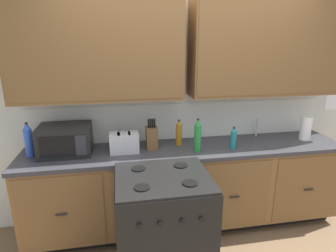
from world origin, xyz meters
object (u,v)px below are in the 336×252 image
Objects in this scene: microwave at (65,140)px; paper_towel_roll at (306,128)px; bottle_teal at (233,138)px; bottle_amber at (179,133)px; toaster at (124,143)px; bottle_green at (198,135)px; knife_block at (152,137)px; bottle_blue at (29,140)px; stove_range at (163,227)px.

microwave is 2.53m from paper_towel_roll.
bottle_teal is 0.56m from bottle_amber.
paper_towel_roll is (1.97, 0.01, 0.03)m from toaster.
bottle_amber is at bearing 176.81° from paper_towel_roll.
knife_block is at bearing 159.37° from bottle_green.
microwave is at bearing 0.70° from bottle_blue.
bottle_amber is (0.29, 0.04, 0.02)m from knife_block.
bottle_blue is at bearing 175.49° from bottle_teal.
toaster is 1.02× the size of bottle_amber.
paper_towel_roll reaches higher than stove_range.
microwave is (-0.83, 0.68, 0.59)m from stove_range.
bottle_green is (-0.38, -0.01, 0.05)m from bottle_teal.
microwave is at bearing 178.96° from paper_towel_roll.
toaster is 1.97m from paper_towel_roll.
paper_towel_roll is at bearing -0.84° from bottle_blue.
paper_towel_roll is at bearing 5.43° from bottle_green.
toaster is 1.08× the size of paper_towel_roll.
knife_block reaches higher than microwave.
paper_towel_roll is at bearing -1.04° from microwave.
bottle_blue is (-0.88, 0.05, 0.07)m from toaster.
bottle_blue is at bearing 176.69° from toaster.
bottle_amber is (-0.52, 0.19, 0.02)m from bottle_teal.
microwave is at bearing -178.32° from bottle_amber.
bottle_green is at bearing -174.57° from paper_towel_roll.
bottle_green is at bearing -8.90° from toaster.
knife_block is 0.82m from bottle_teal.
bottle_green is (0.71, -0.11, 0.07)m from toaster.
stove_range is 0.88m from toaster.
stove_range is at bearing -129.63° from bottle_green.
stove_range is at bearing -159.34° from paper_towel_roll.
knife_block is at bearing -0.20° from microwave.
stove_range is 1.23m from microwave.
knife_block reaches higher than bottle_amber.
bottle_green is at bearing -178.93° from bottle_teal.
bottle_blue is (-1.97, 0.15, 0.05)m from bottle_teal.
bottle_teal is 1.97m from bottle_blue.
knife_block is (0.28, 0.05, 0.02)m from toaster.
bottle_green is (0.43, 0.52, 0.61)m from stove_range.
microwave is 2.12× the size of bottle_teal.
knife_block is 0.29m from bottle_amber.
microwave reaches higher than bottle_amber.
knife_block reaches higher than bottle_teal.
microwave is at bearing 179.80° from knife_block.
microwave is at bearing 172.51° from bottle_green.
stove_range is 1.90m from paper_towel_roll.
bottle_amber is at bearing 7.08° from knife_block.
toaster is at bearing 113.93° from stove_range.
paper_towel_roll is 0.78× the size of bottle_green.
bottle_green reaches higher than bottle_amber.
stove_range is 3.06× the size of knife_block.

